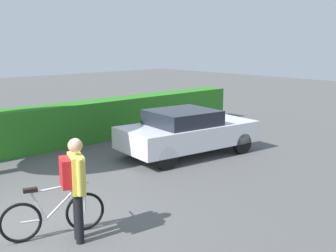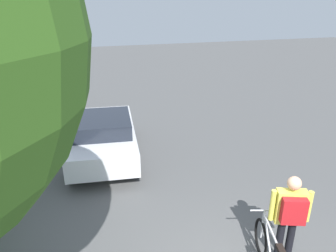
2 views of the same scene
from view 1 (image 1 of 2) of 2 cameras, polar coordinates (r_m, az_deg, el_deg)
ground_plane at (r=7.89m, az=-18.63°, el=-13.19°), size 60.00×60.00×0.00m
parked_car_near at (r=11.99m, az=2.57°, el=-0.72°), size 4.10×2.25×1.30m
bicycle at (r=7.41m, az=-15.07°, el=-11.41°), size 1.67×0.67×0.94m
person_rider at (r=6.91m, az=-12.43°, el=-7.05°), size 0.48×0.65×1.71m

